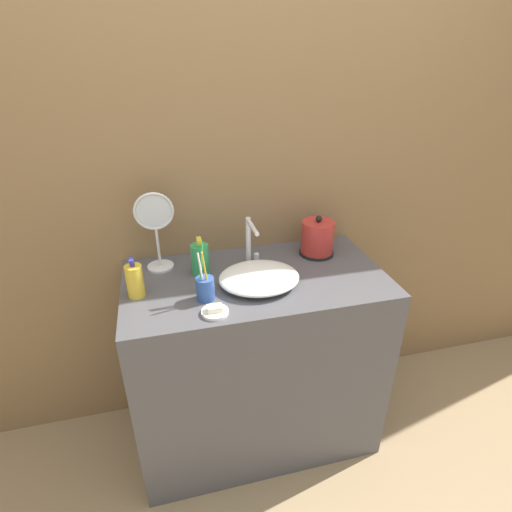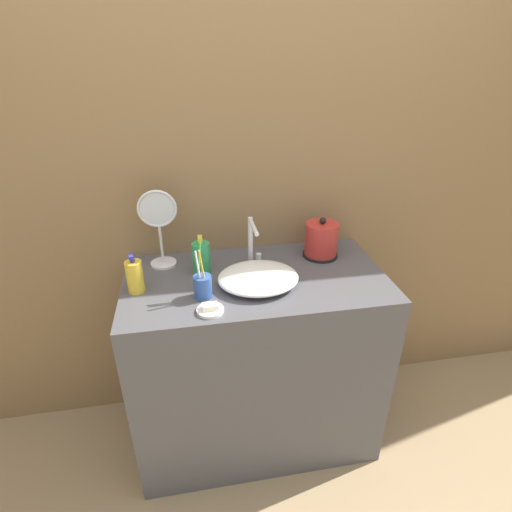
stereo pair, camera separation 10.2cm
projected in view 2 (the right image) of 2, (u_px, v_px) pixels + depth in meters
ground_plane at (267, 479)px, 1.83m from camera, size 12.00×12.00×0.00m
wall_back at (243, 165)px, 1.76m from camera, size 6.00×0.04×2.60m
vanity_counter at (256, 360)px, 1.88m from camera, size 1.09×0.58×0.91m
sink_basin at (259, 278)px, 1.61m from camera, size 0.33×0.29×0.06m
faucet at (253, 239)px, 1.71m from camera, size 0.06×0.17×0.22m
electric_kettle at (321, 241)px, 1.81m from camera, size 0.16×0.16×0.19m
toothbrush_cup at (203, 286)px, 1.51m from camera, size 0.07×0.07×0.22m
lotion_bottle at (201, 257)px, 1.68m from camera, size 0.07×0.07×0.17m
shampoo_bottle at (135, 276)px, 1.54m from camera, size 0.07×0.07×0.17m
soap_dish at (210, 309)px, 1.44m from camera, size 0.10×0.10×0.03m
vanity_mirror at (159, 224)px, 1.68m from camera, size 0.16×0.11×0.34m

